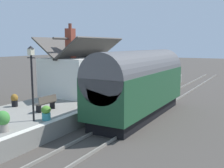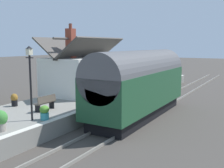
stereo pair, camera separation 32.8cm
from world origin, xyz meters
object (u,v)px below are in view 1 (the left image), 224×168
at_px(planter_bench_right, 144,75).
at_px(station_sign_board, 156,70).
at_px(planter_by_door, 116,82).
at_px(station_building, 81,73).
at_px(planter_corner_building, 3,120).
at_px(train, 140,83).
at_px(planter_edge_near, 15,100).
at_px(lamp_post_platform, 32,69).
at_px(bench_platform_end, 141,77).
at_px(planter_edge_far, 135,77).
at_px(bench_mid_platform, 46,103).
at_px(planter_under_sign, 46,113).
at_px(bench_by_lamp, 150,75).

xyz_separation_m(planter_bench_right, station_sign_board, (-2.65, -2.42, 0.90)).
bearing_deg(planter_by_door, station_building, 174.01).
height_order(station_building, planter_corner_building, station_building).
height_order(train, station_building, station_building).
height_order(station_building, planter_by_door, station_building).
height_order(planter_edge_near, lamp_post_platform, lamp_post_platform).
xyz_separation_m(bench_platform_end, planter_bench_right, (3.75, 1.19, -0.19)).
bearing_deg(planter_edge_near, planter_edge_far, -4.46).
bearing_deg(planter_corner_building, station_building, 15.56).
distance_m(bench_platform_end, bench_mid_platform, 14.21).
height_order(station_building, planter_edge_near, station_building).
xyz_separation_m(bench_platform_end, planter_corner_building, (-18.02, -1.14, 0.04)).
distance_m(bench_platform_end, planter_edge_far, 1.38).
bearing_deg(station_sign_board, bench_mid_platform, 175.95).
xyz_separation_m(planter_under_sign, station_sign_board, (16.81, 0.27, 0.80)).
relative_size(train, planter_under_sign, 13.54).
height_order(bench_platform_end, bench_mid_platform, same).
relative_size(planter_bench_right, planter_edge_far, 1.02).
height_order(station_building, bench_platform_end, station_building).
relative_size(bench_by_lamp, planter_bench_right, 1.38).
relative_size(planter_edge_near, planter_corner_building, 0.83).
bearing_deg(lamp_post_platform, station_building, 18.45).
bearing_deg(planter_under_sign, station_building, 22.66).
bearing_deg(planter_bench_right, planter_corner_building, -173.91).
bearing_deg(bench_platform_end, planter_by_door, 163.89).
bearing_deg(bench_by_lamp, station_building, 172.33).
bearing_deg(station_sign_board, bench_by_lamp, 42.83).
xyz_separation_m(planter_by_door, planter_under_sign, (-12.17, -2.52, 0.07)).
height_order(planter_under_sign, planter_edge_far, planter_under_sign).
height_order(bench_by_lamp, planter_by_door, bench_by_lamp).
distance_m(bench_platform_end, planter_by_door, 3.68).
height_order(planter_under_sign, planter_bench_right, planter_under_sign).
distance_m(station_building, planter_under_sign, 7.96).
bearing_deg(train, planter_edge_near, 126.70).
relative_size(bench_mid_platform, lamp_post_platform, 0.38).
relative_size(station_building, bench_mid_platform, 4.44).
relative_size(bench_mid_platform, planter_by_door, 2.16).
xyz_separation_m(bench_platform_end, planter_by_door, (-3.53, 1.02, -0.16)).
bearing_deg(planter_edge_far, planter_bench_right, 1.40).
relative_size(station_building, planter_under_sign, 8.45).
distance_m(train, bench_mid_platform, 6.00).
distance_m(bench_by_lamp, station_sign_board, 2.03).
height_order(bench_by_lamp, bench_mid_platform, same).
xyz_separation_m(bench_by_lamp, station_sign_board, (-1.39, -1.29, 0.71)).
xyz_separation_m(bench_platform_end, planter_edge_far, (0.79, 1.11, -0.21)).
bearing_deg(planter_edge_far, bench_by_lamp, -31.69).
bearing_deg(station_sign_board, planter_corner_building, 179.73).
bearing_deg(bench_platform_end, planter_bench_right, 17.54).
height_order(bench_mid_platform, planter_edge_near, bench_mid_platform).
relative_size(bench_platform_end, bench_mid_platform, 1.00).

